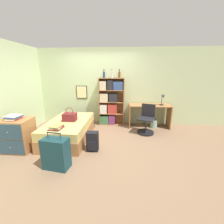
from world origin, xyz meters
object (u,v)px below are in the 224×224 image
object	(u,v)px
bed	(69,130)
waste_bin	(154,123)
desk_lamp	(163,97)
bottle_brown	(112,74)
dresser	(17,135)
desk_chair	(146,124)
desk	(149,111)
bottle_clear	(119,75)
backpack	(93,141)
handbag	(70,117)
book_stack_on_bed	(56,127)
bottle_green	(104,75)
magazine_pile_on_dresser	(13,117)
bookcase	(110,102)
suitcase	(56,153)

from	to	relation	value
bed	waste_bin	world-z (taller)	bed
desk_lamp	bottle_brown	bearing A→B (deg)	175.88
dresser	bottle_brown	world-z (taller)	bottle_brown
bottle_brown	desk_chair	size ratio (longest dim) A/B	0.33
desk	desk_lamp	bearing A→B (deg)	-3.22
bottle_clear	backpack	size ratio (longest dim) A/B	0.60
handbag	bottle_clear	size ratio (longest dim) A/B	1.32
handbag	desk_lamp	world-z (taller)	desk_lamp
book_stack_on_bed	waste_bin	bearing A→B (deg)	32.59
bottle_green	desk_chair	world-z (taller)	bottle_green
bed	handbag	xyz separation A→B (m)	(0.04, -0.01, 0.37)
waste_bin	bottle_brown	bearing A→B (deg)	173.82
desk	backpack	bearing A→B (deg)	-132.45
magazine_pile_on_dresser	bookcase	distance (m)	2.84
bottle_clear	bottle_brown	bearing A→B (deg)	-164.41
bottle_green	desk_lamp	bearing A→B (deg)	-5.53
handbag	backpack	world-z (taller)	handbag
bottle_green	bookcase	bearing A→B (deg)	-8.81
bed	bottle_clear	distance (m)	2.37
bed	dresser	size ratio (longest dim) A/B	2.38
bottle_green	desk_chair	xyz separation A→B (m)	(1.37, -0.72, -1.45)
dresser	waste_bin	xyz separation A→B (m)	(3.52, 1.78, -0.25)
bed	bottle_green	bearing A→B (deg)	56.91
suitcase	desk	world-z (taller)	desk
bookcase	backpack	world-z (taller)	bookcase
book_stack_on_bed	desk_lamp	size ratio (longest dim) A/B	0.89
bed	backpack	world-z (taller)	bed
handbag	desk_chair	bearing A→B (deg)	14.48
bed	bookcase	xyz separation A→B (m)	(1.03, 1.25, 0.56)
dresser	magazine_pile_on_dresser	bearing A→B (deg)	149.93
book_stack_on_bed	bookcase	world-z (taller)	bookcase
suitcase	bookcase	distance (m)	2.75
bottle_brown	desk_lamp	world-z (taller)	bottle_brown
bottle_brown	bookcase	bearing A→B (deg)	153.62
suitcase	dresser	xyz separation A→B (m)	(-1.21, 0.60, 0.08)
waste_bin	bottle_clear	bearing A→B (deg)	169.42
magazine_pile_on_dresser	bottle_green	xyz separation A→B (m)	(1.86, 1.98, 0.91)
bottle_green	bottle_brown	bearing A→B (deg)	-14.01
desk_lamp	waste_bin	size ratio (longest dim) A/B	1.50
bottle_green	desk_lamp	xyz separation A→B (m)	(1.94, -0.19, -0.70)
handbag	dresser	xyz separation A→B (m)	(-1.03, -0.72, -0.25)
handbag	suitcase	size ratio (longest dim) A/B	0.50
handbag	backpack	bearing A→B (deg)	-39.78
suitcase	backpack	xyz separation A→B (m)	(0.57, 0.71, -0.08)
dresser	bottle_green	xyz separation A→B (m)	(1.82, 2.00, 1.34)
magazine_pile_on_dresser	suitcase	bearing A→B (deg)	-26.71
desk	bed	bearing A→B (deg)	-154.88
desk_chair	suitcase	bearing A→B (deg)	-136.52
handbag	bookcase	world-z (taller)	bookcase
bookcase	bottle_green	size ratio (longest dim) A/B	5.96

